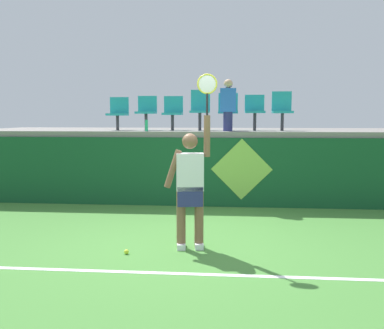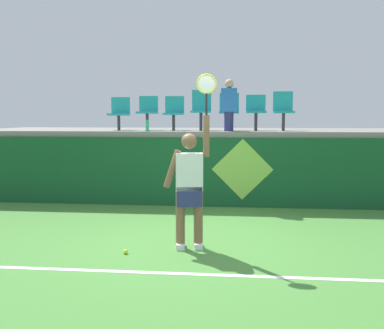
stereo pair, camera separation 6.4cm
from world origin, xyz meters
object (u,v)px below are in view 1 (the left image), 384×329
at_px(water_bottle, 147,126).
at_px(stadium_chair_6, 282,109).
at_px(tennis_player, 190,184).
at_px(stadium_chair_5, 255,110).
at_px(spectator_0, 228,104).
at_px(stadium_chair_0, 118,112).
at_px(stadium_chair_3, 200,108).
at_px(stadium_chair_4, 228,109).
at_px(stadium_chair_2, 173,111).
at_px(stadium_chair_1, 147,110).
at_px(tennis_ball, 126,252).

xyz_separation_m(water_bottle, stadium_chair_6, (2.93, 0.78, 0.37)).
height_order(tennis_player, stadium_chair_5, tennis_player).
bearing_deg(water_bottle, stadium_chair_5, 18.25).
xyz_separation_m(tennis_player, spectator_0, (0.52, 3.28, 1.22)).
distance_m(water_bottle, stadium_chair_0, 1.16).
bearing_deg(water_bottle, stadium_chair_3, 35.53).
bearing_deg(stadium_chair_5, stadium_chair_3, 179.44).
bearing_deg(spectator_0, stadium_chair_4, 90.00).
bearing_deg(stadium_chair_2, stadium_chair_6, 0.13).
distance_m(stadium_chair_1, stadium_chair_4, 1.87).
xyz_separation_m(water_bottle, spectator_0, (1.73, 0.31, 0.45)).
distance_m(tennis_player, stadium_chair_2, 3.96).
bearing_deg(stadium_chair_0, water_bottle, -43.36).
xyz_separation_m(stadium_chair_1, stadium_chair_5, (2.47, 0.00, 0.01)).
distance_m(tennis_player, stadium_chair_6, 4.27).
xyz_separation_m(stadium_chair_2, stadium_chair_4, (1.26, 0.00, 0.04)).
bearing_deg(stadium_chair_5, water_bottle, -161.75).
bearing_deg(stadium_chair_3, water_bottle, -144.47).
distance_m(stadium_chair_0, spectator_0, 2.59).
height_order(stadium_chair_2, spectator_0, spectator_0).
distance_m(stadium_chair_3, stadium_chair_4, 0.64).
distance_m(stadium_chair_4, spectator_0, 0.47).
xyz_separation_m(stadium_chair_1, stadium_chair_2, (0.61, 0.00, -0.02)).
relative_size(stadium_chair_3, stadium_chair_4, 1.09).
relative_size(tennis_ball, stadium_chair_1, 0.08).
relative_size(stadium_chair_1, stadium_chair_4, 0.93).
height_order(stadium_chair_1, stadium_chair_6, stadium_chair_6).
bearing_deg(stadium_chair_5, spectator_0, -142.82).
relative_size(stadium_chair_1, spectator_0, 0.71).
bearing_deg(stadium_chair_2, stadium_chair_5, -0.10).
distance_m(stadium_chair_2, stadium_chair_6, 2.47).
bearing_deg(stadium_chair_6, stadium_chair_4, -179.88).
bearing_deg(stadium_chair_6, tennis_ball, -122.22).
bearing_deg(stadium_chair_6, stadium_chair_5, -179.18).
relative_size(tennis_ball, stadium_chair_0, 0.09).
xyz_separation_m(stadium_chair_5, spectator_0, (-0.60, -0.46, 0.11)).
bearing_deg(stadium_chair_5, tennis_ball, -115.77).
height_order(stadium_chair_3, stadium_chair_4, stadium_chair_3).
height_order(water_bottle, stadium_chair_4, stadium_chair_4).
relative_size(tennis_ball, stadium_chair_2, 0.08).
relative_size(stadium_chair_1, stadium_chair_6, 0.90).
xyz_separation_m(stadium_chair_3, stadium_chair_5, (1.23, -0.01, -0.05)).
bearing_deg(tennis_player, stadium_chair_4, 82.11).
bearing_deg(water_bottle, spectator_0, 10.24).
bearing_deg(stadium_chair_0, stadium_chair_1, -0.25).
bearing_deg(spectator_0, stadium_chair_2, 160.01).
relative_size(water_bottle, stadium_chair_1, 0.31).
relative_size(stadium_chair_2, stadium_chair_4, 0.92).
relative_size(stadium_chair_0, stadium_chair_4, 0.90).
distance_m(stadium_chair_0, stadium_chair_4, 2.54).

